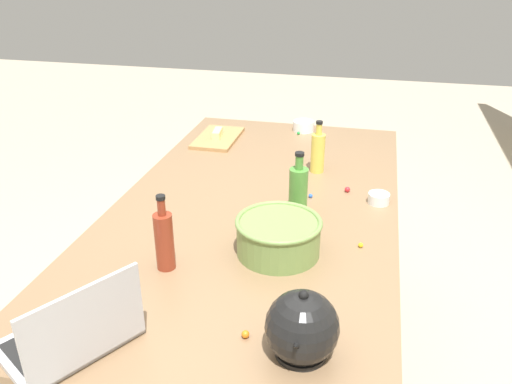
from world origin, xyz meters
name	(u,v)px	position (x,y,z in m)	size (l,w,h in m)	color
ground_plane	(256,378)	(0.00, 0.00, 0.00)	(12.00, 12.00, 0.00)	#B7A88E
island_counter	(256,298)	(0.00, 0.00, 0.45)	(1.99, 1.06, 0.90)	olive
laptop	(74,334)	(0.87, -0.25, 0.95)	(0.38, 0.35, 0.22)	#B7B7BC
mixing_bowl_large	(278,236)	(0.32, 0.15, 0.96)	(0.28, 0.28, 0.12)	#72934C
bottle_oil	(318,152)	(-0.37, 0.19, 0.99)	(0.06, 0.06, 0.23)	#DBC64C
bottle_olive	(298,190)	(0.05, 0.17, 1.00)	(0.07, 0.07, 0.25)	#4C8C38
bottle_soy	(164,240)	(0.48, -0.17, 1.00)	(0.06, 0.06, 0.25)	maroon
kettle	(302,328)	(0.76, 0.29, 0.98)	(0.21, 0.18, 0.20)	black
cutting_board	(218,138)	(-0.65, -0.35, 0.91)	(0.34, 0.20, 0.02)	#AD7F4C
butter_stick_left	(217,133)	(-0.65, -0.35, 0.94)	(0.11, 0.04, 0.04)	#F4E58C
ramekin_small	(304,126)	(-0.89, 0.05, 0.93)	(0.11, 0.11, 0.05)	white
ramekin_medium	(379,198)	(-0.11, 0.46, 0.92)	(0.08, 0.08, 0.04)	white
candy_0	(293,315)	(0.63, 0.25, 0.91)	(0.02, 0.02, 0.02)	blue
candy_1	(311,196)	(-0.10, 0.20, 0.91)	(0.02, 0.02, 0.02)	blue
candy_2	(299,133)	(-0.82, 0.03, 0.91)	(0.02, 0.02, 0.02)	green
candy_3	(245,334)	(0.74, 0.15, 0.91)	(0.02, 0.02, 0.02)	orange
candy_6	(347,189)	(-0.19, 0.33, 0.91)	(0.02, 0.02, 0.02)	red
candy_7	(361,245)	(0.23, 0.41, 0.91)	(0.02, 0.02, 0.02)	yellow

